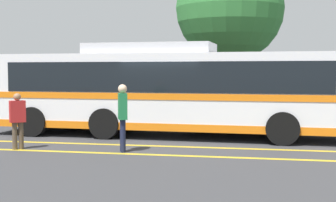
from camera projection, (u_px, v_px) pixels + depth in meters
name	position (u px, v px, depth m)	size (l,w,h in m)	color
ground_plane	(165.00, 137.00, 15.63)	(220.00, 220.00, 0.00)	#38383A
lane_strip_0	(154.00, 146.00, 13.72)	(0.20, 32.18, 0.01)	gold
lane_strip_1	(142.00, 154.00, 12.33)	(0.20, 32.18, 0.01)	gold
curb_strip	(189.00, 119.00, 20.58)	(40.18, 0.36, 0.15)	#99999E
transit_bus	(167.00, 89.00, 15.78)	(12.58, 3.10, 3.12)	white
parked_car_1	(87.00, 106.00, 19.16)	(4.10, 1.91, 1.51)	#4C3823
parked_car_2	(240.00, 107.00, 18.30)	(4.52, 2.15, 1.53)	maroon
pedestrian_0	(18.00, 118.00, 13.07)	(0.46, 0.44, 1.58)	brown
pedestrian_1	(123.00, 113.00, 12.66)	(0.36, 0.47, 1.84)	#191E38
tree_0	(230.00, 8.00, 22.00)	(5.08, 5.08, 7.69)	#513823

